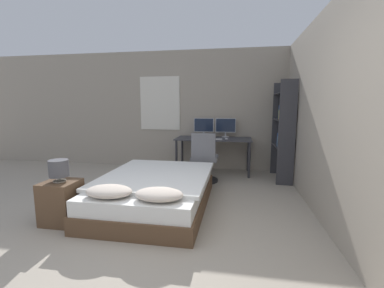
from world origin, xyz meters
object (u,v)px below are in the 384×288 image
object	(u,v)px
desk	(213,142)
monitor_right	(226,126)
bed	(155,191)
keyboard	(212,139)
computer_mouse	(227,139)
nightstand	(61,202)
monitor_left	(204,126)
bedside_lamp	(59,169)
office_chair	(204,161)
bookshelf	(284,127)

from	to	relation	value
desk	monitor_right	bearing A→B (deg)	44.88
bed	keyboard	world-z (taller)	keyboard
keyboard	computer_mouse	xyz separation A→B (m)	(0.29, 0.00, 0.01)
computer_mouse	keyboard	bearing A→B (deg)	180.00
nightstand	monitor_left	world-z (taller)	monitor_left
desk	bed	bearing A→B (deg)	-107.71
bedside_lamp	monitor_left	world-z (taller)	monitor_left
computer_mouse	office_chair	world-z (taller)	office_chair
desk	computer_mouse	xyz separation A→B (m)	(0.29, -0.24, 0.10)
nightstand	keyboard	size ratio (longest dim) A/B	1.33
bedside_lamp	desk	bearing A→B (deg)	58.98
bedside_lamp	bookshelf	xyz separation A→B (m)	(3.04, 2.40, 0.35)
office_chair	bookshelf	size ratio (longest dim) A/B	0.50
desk	monitor_left	bearing A→B (deg)	135.12
monitor_right	nightstand	bearing A→B (deg)	-122.38
nightstand	bookshelf	world-z (taller)	bookshelf
desk	nightstand	bearing A→B (deg)	-121.02
desk	bookshelf	bearing A→B (deg)	-14.28
bedside_lamp	bookshelf	distance (m)	3.89
bedside_lamp	keyboard	bearing A→B (deg)	56.63
keyboard	bookshelf	bearing A→B (deg)	-4.65
bed	desk	world-z (taller)	desk
bedside_lamp	monitor_left	xyz separation A→B (m)	(1.41, 2.99, 0.31)
office_chair	bookshelf	xyz separation A→B (m)	(1.49, 0.37, 0.65)
bedside_lamp	keyboard	size ratio (longest dim) A/B	0.68
monitor_right	office_chair	distance (m)	1.19
nightstand	monitor_right	bearing A→B (deg)	57.62
bed	bedside_lamp	xyz separation A→B (m)	(-1.00, -0.69, 0.46)
desk	monitor_right	xyz separation A→B (m)	(0.24, 0.24, 0.32)
nightstand	desk	distance (m)	3.24
monitor_left	office_chair	distance (m)	1.15
keyboard	nightstand	bearing A→B (deg)	-123.37
bookshelf	nightstand	bearing A→B (deg)	-141.69
nightstand	monitor_left	xyz separation A→B (m)	(1.41, 2.99, 0.74)
bed	nightstand	size ratio (longest dim) A/B	3.89
desk	bookshelf	xyz separation A→B (m)	(1.38, -0.35, 0.37)
computer_mouse	bed	bearing A→B (deg)	-117.52
bedside_lamp	computer_mouse	size ratio (longest dim) A/B	3.88
monitor_right	keyboard	bearing A→B (deg)	-116.83
bed	nightstand	world-z (taller)	bed
keyboard	office_chair	distance (m)	0.62
desk	monitor_left	distance (m)	0.47
desk	office_chair	distance (m)	0.78
monitor_left	monitor_right	world-z (taller)	same
computer_mouse	office_chair	xyz separation A→B (m)	(-0.40, -0.48, -0.38)
bed	monitor_right	distance (m)	2.59
bedside_lamp	desk	distance (m)	3.21
nightstand	office_chair	world-z (taller)	office_chair
desk	monitor_right	distance (m)	0.47
nightstand	keyboard	distance (m)	3.05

